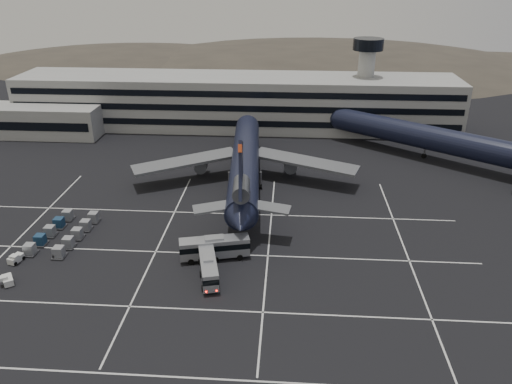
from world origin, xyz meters
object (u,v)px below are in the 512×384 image
at_px(bus_near, 208,265).
at_px(bus_far, 215,247).
at_px(tug_a, 15,258).
at_px(uld_cluster, 64,232).
at_px(trijet_main, 245,162).

height_order(bus_near, bus_far, bus_far).
distance_m(bus_far, tug_a, 30.73).
xyz_separation_m(bus_near, bus_far, (0.25, 4.88, 0.16)).
bearing_deg(uld_cluster, trijet_main, 39.18).
xyz_separation_m(trijet_main, tug_a, (-32.80, -31.33, -4.58)).
height_order(tug_a, uld_cluster, uld_cluster).
height_order(trijet_main, bus_far, trijet_main).
relative_size(bus_far, uld_cluster, 0.76).
relative_size(bus_near, uld_cluster, 0.70).
bearing_deg(bus_near, bus_far, 73.37).
bearing_deg(tug_a, bus_far, 21.04).
distance_m(tug_a, uld_cluster, 9.08).
relative_size(trijet_main, tug_a, 22.08).
height_order(bus_far, uld_cluster, bus_far).
relative_size(trijet_main, bus_near, 5.62).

